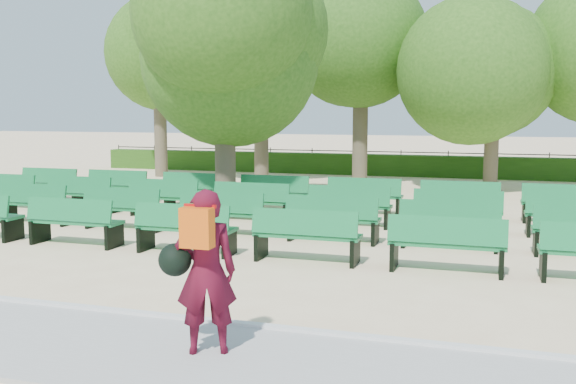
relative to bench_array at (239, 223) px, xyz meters
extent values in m
plane|color=beige|center=(1.04, -0.49, -0.10)|extent=(120.00, 120.00, 0.00)
cube|color=#AAA9A5|center=(1.04, -7.89, -0.07)|extent=(30.00, 2.20, 0.06)
cube|color=silver|center=(1.04, -6.74, -0.05)|extent=(30.00, 0.12, 0.10)
cube|color=#265014|center=(1.04, 13.51, 0.35)|extent=(26.00, 0.70, 0.90)
cube|color=#137139|center=(0.00, 0.02, 0.39)|extent=(2.00, 0.60, 0.07)
cube|color=#137139|center=(0.00, -0.22, 0.67)|extent=(1.98, 0.20, 0.46)
cylinder|color=brown|center=(-1.30, 2.26, 1.48)|extent=(0.57, 0.57, 3.17)
ellipsoid|color=#34641A|center=(-1.30, 2.26, 4.41)|extent=(4.89, 4.89, 4.40)
imported|color=#4B0A1B|center=(2.67, -7.72, 0.89)|extent=(0.80, 0.68, 1.87)
cube|color=#E1530B|center=(2.67, -7.93, 1.43)|extent=(0.35, 0.17, 0.44)
sphere|color=black|center=(2.32, -7.78, 1.02)|extent=(0.37, 0.37, 0.37)
camera|label=1|loc=(5.62, -14.11, 2.67)|focal=40.00mm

